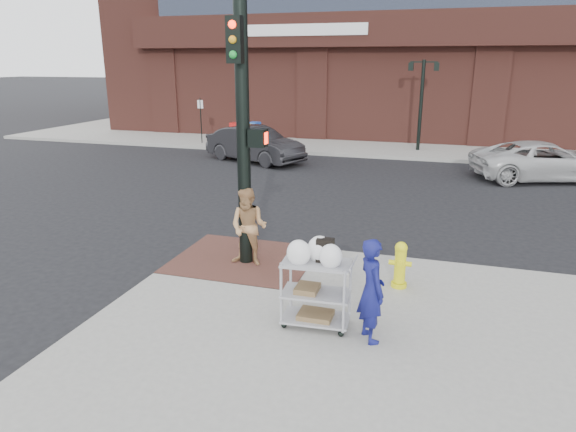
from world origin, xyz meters
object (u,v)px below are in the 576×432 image
(traffic_signal_pole, at_px, (244,130))
(sedan_dark, at_px, (255,144))
(minivan_white, at_px, (544,161))
(woman_blue, at_px, (371,290))
(utility_cart, at_px, (316,287))
(pedestrian_tan, at_px, (249,227))
(fire_hydrant, at_px, (400,264))
(lamp_post, at_px, (422,95))

(traffic_signal_pole, height_order, sedan_dark, traffic_signal_pole)
(minivan_white, bearing_deg, sedan_dark, 70.10)
(woman_blue, bearing_deg, utility_cart, 48.16)
(traffic_signal_pole, height_order, woman_blue, traffic_signal_pole)
(traffic_signal_pole, relative_size, woman_blue, 3.19)
(pedestrian_tan, xyz_separation_m, fire_hydrant, (3.00, -0.22, -0.35))
(pedestrian_tan, xyz_separation_m, minivan_white, (6.99, 10.88, -0.26))
(traffic_signal_pole, distance_m, minivan_white, 13.09)
(sedan_dark, distance_m, minivan_white, 11.06)
(woman_blue, xyz_separation_m, pedestrian_tan, (-2.75, 2.21, 0.01))
(utility_cart, bearing_deg, lamp_post, 88.38)
(sedan_dark, height_order, fire_hydrant, sedan_dark)
(fire_hydrant, bearing_deg, woman_blue, -96.96)
(minivan_white, height_order, utility_cart, utility_cart)
(woman_blue, relative_size, utility_cart, 1.10)
(woman_blue, relative_size, minivan_white, 0.32)
(woman_blue, relative_size, sedan_dark, 0.35)
(utility_cart, bearing_deg, traffic_signal_pole, 132.92)
(lamp_post, height_order, fire_hydrant, lamp_post)
(pedestrian_tan, relative_size, utility_cart, 1.10)
(utility_cart, distance_m, fire_hydrant, 2.15)
(traffic_signal_pole, xyz_separation_m, pedestrian_tan, (0.09, -0.08, -1.89))
(minivan_white, distance_m, utility_cart, 13.90)
(fire_hydrant, bearing_deg, pedestrian_tan, 175.88)
(pedestrian_tan, distance_m, sedan_dark, 11.82)
(fire_hydrant, bearing_deg, traffic_signal_pole, 174.55)
(utility_cart, height_order, fire_hydrant, utility_cart)
(woman_blue, bearing_deg, traffic_signal_pole, 19.34)
(sedan_dark, relative_size, fire_hydrant, 5.19)
(minivan_white, distance_m, fire_hydrant, 11.79)
(woman_blue, bearing_deg, pedestrian_tan, 19.42)
(lamp_post, distance_m, woman_blue, 17.60)
(sedan_dark, xyz_separation_m, utility_cart, (5.96, -13.16, 0.06))
(lamp_post, relative_size, fire_hydrant, 4.63)
(sedan_dark, distance_m, utility_cart, 14.45)
(traffic_signal_pole, bearing_deg, pedestrian_tan, -41.18)
(pedestrian_tan, distance_m, minivan_white, 12.93)
(woman_blue, bearing_deg, fire_hydrant, -38.81)
(lamp_post, distance_m, sedan_dark, 7.93)
(lamp_post, xyz_separation_m, fire_hydrant, (0.61, -15.52, -2.03))
(minivan_white, xyz_separation_m, utility_cart, (-5.09, -12.94, 0.11))
(pedestrian_tan, bearing_deg, lamp_post, 81.03)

